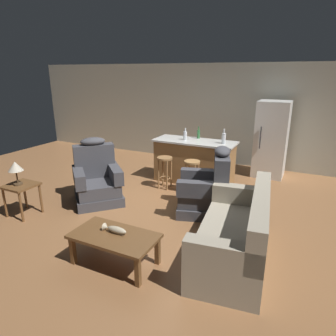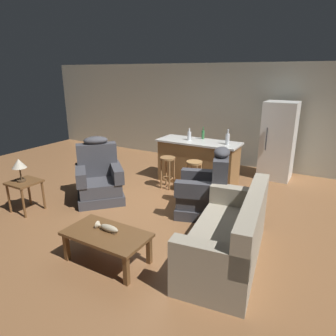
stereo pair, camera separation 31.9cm
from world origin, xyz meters
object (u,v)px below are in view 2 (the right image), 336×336
object	(u,v)px
recliner_near_island	(207,191)
bar_stool_left	(168,167)
bottle_wine_dark	(228,139)
table_lamp	(19,165)
recliner_near_lamp	(99,178)
bottle_short_amber	(189,136)
refrigerator	(278,141)
fish_figurine	(107,228)
couch	(230,237)
kitchen_island	(198,162)
coffee_table	(107,237)
bottle_tall_green	(203,134)
end_table	(25,187)
bar_stool_right	(194,171)

from	to	relation	value
recliner_near_island	bar_stool_left	size ratio (longest dim) A/B	1.76
bottle_wine_dark	table_lamp	bearing A→B (deg)	-133.16
recliner_near_lamp	bottle_short_amber	xyz separation A→B (m)	(1.05, 1.76, 0.63)
refrigerator	bottle_short_amber	size ratio (longest dim) A/B	6.64
fish_figurine	bottle_short_amber	xyz separation A→B (m)	(-0.41, 3.22, 0.59)
couch	kitchen_island	bearing A→B (deg)	-64.83
coffee_table	recliner_near_island	distance (m)	2.04
bar_stool_left	refrigerator	world-z (taller)	refrigerator
fish_figurine	recliner_near_lamp	bearing A→B (deg)	135.17
recliner_near_island	bottle_short_amber	world-z (taller)	bottle_short_amber
fish_figurine	recliner_near_island	world-z (taller)	recliner_near_island
refrigerator	bottle_wine_dark	bearing A→B (deg)	-123.50
couch	bottle_tall_green	xyz separation A→B (m)	(-1.59, 2.71, 0.71)
coffee_table	fish_figurine	world-z (taller)	fish_figurine
end_table	table_lamp	xyz separation A→B (m)	(-0.02, -0.03, 0.41)
end_table	bottle_tall_green	size ratio (longest dim) A/B	2.06
bottle_tall_green	bottle_short_amber	world-z (taller)	bottle_tall_green
bar_stool_right	refrigerator	distance (m)	2.25
end_table	couch	bearing A→B (deg)	5.92
coffee_table	bottle_short_amber	world-z (taller)	bottle_short_amber
bar_stool_left	bottle_tall_green	xyz separation A→B (m)	(0.41, 0.87, 0.58)
coffee_table	bottle_wine_dark	distance (m)	3.40
end_table	refrigerator	bearing A→B (deg)	49.41
end_table	bar_stool_right	distance (m)	3.15
refrigerator	bottle_tall_green	size ratio (longest dim) A/B	6.48
end_table	bottle_wine_dark	world-z (taller)	bottle_wine_dark
refrigerator	bottle_wine_dark	size ratio (longest dim) A/B	5.65
kitchen_island	bottle_short_amber	xyz separation A→B (m)	(-0.22, -0.03, 0.57)
fish_figurine	recliner_near_island	xyz separation A→B (m)	(0.58, 1.91, -0.04)
bottle_wine_dark	refrigerator	bearing A→B (deg)	56.50
bar_stool_left	bottle_short_amber	world-z (taller)	bottle_short_amber
bottle_tall_green	bar_stool_left	bearing A→B (deg)	-115.05
coffee_table	refrigerator	size ratio (longest dim) A/B	0.62
refrigerator	bottle_wine_dark	distance (m)	1.45
end_table	kitchen_island	world-z (taller)	kitchen_island
bar_stool_left	fish_figurine	bearing A→B (deg)	-76.90
recliner_near_lamp	refrigerator	bearing A→B (deg)	91.32
recliner_near_lamp	bottle_short_amber	size ratio (longest dim) A/B	4.53
couch	bar_stool_right	size ratio (longest dim) A/B	2.93
recliner_near_lamp	bottle_tall_green	world-z (taller)	bottle_tall_green
refrigerator	kitchen_island	bearing A→B (deg)	-140.13
couch	table_lamp	bearing A→B (deg)	-1.17
recliner_near_island	table_lamp	size ratio (longest dim) A/B	2.93
couch	bottle_tall_green	world-z (taller)	bottle_tall_green
end_table	bar_stool_left	bearing A→B (deg)	53.90
bar_stool_right	kitchen_island	bearing A→B (deg)	107.73
bar_stool_right	couch	bearing A→B (deg)	-53.10
table_lamp	bottle_short_amber	size ratio (longest dim) A/B	1.55
coffee_table	couch	world-z (taller)	couch
table_lamp	bottle_tall_green	world-z (taller)	bottle_tall_green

